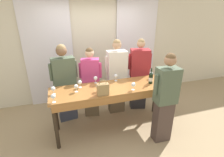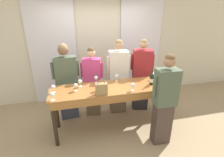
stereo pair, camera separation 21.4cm
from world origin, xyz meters
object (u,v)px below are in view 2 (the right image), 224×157
(wine_bottle, at_px, (152,79))
(wine_glass_near_host, at_px, (165,79))
(wine_glass_back_mid, at_px, (80,82))
(guest_cream_sweater, at_px, (118,77))
(wine_glass_front_left, at_px, (117,76))
(wine_glass_back_right, at_px, (53,87))
(wine_glass_back_left, at_px, (76,86))
(wine_glass_front_mid, at_px, (97,86))
(wine_glass_center_right, at_px, (52,95))
(tasting_bar, at_px, (113,93))
(wine_glass_center_left, at_px, (96,78))
(wine_glass_front_right, at_px, (133,85))
(wine_glass_center_mid, at_px, (160,81))
(wine_glass_by_bottle, at_px, (153,75))
(guest_olive_jacket, at_px, (67,82))
(guest_pink_top, at_px, (92,82))
(handbag, at_px, (101,89))
(guest_striped_shirt, at_px, (141,76))
(host_pouring, at_px, (164,101))

(wine_bottle, distance_m, wine_glass_near_host, 0.27)
(wine_glass_back_mid, bearing_deg, guest_cream_sweater, 25.92)
(wine_glass_front_left, height_order, wine_glass_back_right, same)
(wine_glass_back_left, xyz_separation_m, wine_glass_near_host, (1.75, -0.11, 0.00))
(wine_glass_front_mid, relative_size, wine_glass_center_right, 1.00)
(wine_glass_front_mid, bearing_deg, tasting_bar, 10.99)
(wine_glass_front_left, bearing_deg, wine_glass_center_left, 177.95)
(wine_bottle, relative_size, wine_glass_center_right, 2.15)
(wine_bottle, bearing_deg, wine_glass_front_right, -158.77)
(wine_glass_front_mid, distance_m, guest_cream_sweater, 0.93)
(wine_glass_center_left, relative_size, wine_glass_center_mid, 1.00)
(tasting_bar, relative_size, wine_glass_front_right, 16.23)
(wine_glass_by_bottle, bearing_deg, wine_glass_center_left, 174.30)
(wine_glass_center_left, relative_size, wine_glass_by_bottle, 1.00)
(wine_glass_front_mid, distance_m, guest_olive_jacket, 0.91)
(tasting_bar, xyz_separation_m, wine_glass_center_left, (-0.28, 0.32, 0.22))
(wine_bottle, height_order, wine_glass_center_right, wine_bottle)
(wine_glass_center_mid, xyz_separation_m, wine_glass_center_right, (-2.02, -0.11, 0.00))
(wine_glass_front_left, distance_m, guest_cream_sweater, 0.39)
(guest_pink_top, bearing_deg, wine_glass_center_right, -131.77)
(wine_glass_back_right, height_order, guest_cream_sweater, guest_cream_sweater)
(wine_glass_back_left, bearing_deg, wine_glass_back_mid, 60.69)
(wine_glass_back_right, bearing_deg, wine_glass_near_host, -3.49)
(wine_bottle, height_order, guest_pink_top, guest_pink_top)
(wine_glass_front_right, distance_m, guest_pink_top, 1.08)
(handbag, relative_size, wine_glass_center_right, 1.93)
(wine_glass_back_mid, relative_size, guest_pink_top, 0.09)
(wine_glass_back_left, bearing_deg, guest_olive_jacket, 106.35)
(wine_glass_back_left, bearing_deg, guest_striped_shirt, 20.99)
(wine_glass_by_bottle, height_order, host_pouring, host_pouring)
(wine_glass_near_host, bearing_deg, guest_pink_top, 152.79)
(wine_glass_center_left, bearing_deg, wine_glass_front_left, -2.05)
(guest_pink_top, height_order, guest_cream_sweater, guest_cream_sweater)
(tasting_bar, height_order, wine_glass_front_left, wine_glass_front_left)
(wine_glass_center_left, height_order, wine_glass_back_right, same)
(wine_glass_back_mid, height_order, guest_cream_sweater, guest_cream_sweater)
(wine_glass_back_left, distance_m, wine_glass_back_mid, 0.19)
(wine_glass_back_left, bearing_deg, wine_glass_center_left, 33.64)
(wine_glass_center_mid, height_order, wine_glass_back_mid, same)
(wine_glass_front_mid, height_order, wine_glass_by_bottle, same)
(wine_glass_back_left, bearing_deg, wine_bottle, -2.34)
(wine_glass_near_host, relative_size, wine_glass_by_bottle, 1.00)
(wine_bottle, relative_size, wine_glass_front_mid, 2.15)
(tasting_bar, bearing_deg, guest_olive_jacket, 144.45)
(guest_olive_jacket, bearing_deg, wine_glass_front_right, -34.87)
(handbag, height_order, wine_glass_front_left, handbag)
(handbag, bearing_deg, wine_glass_by_bottle, 19.54)
(guest_olive_jacket, distance_m, host_pouring, 2.06)
(tasting_bar, relative_size, wine_glass_back_right, 16.23)
(wine_glass_back_left, bearing_deg, wine_glass_back_right, 176.71)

